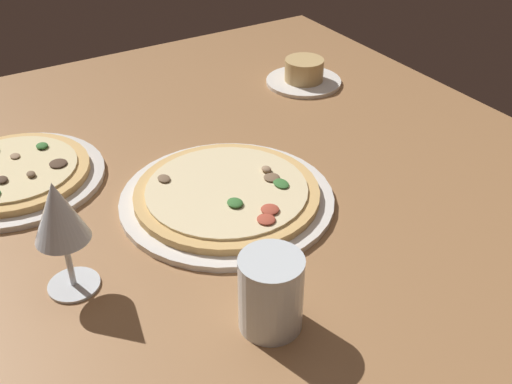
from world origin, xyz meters
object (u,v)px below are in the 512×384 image
Objects in this scene: wine_glass_near at (59,216)px; ramekin_on_saucer at (304,74)px; pizza_side at (14,174)px; pizza_main at (227,196)px; water_glass at (271,296)px.

ramekin_on_saucer is at bearing 120.61° from wine_glass_near.
ramekin_on_saucer is at bearing 96.33° from pizza_side.
pizza_main is 46.62cm from ramekin_on_saucer.
water_glass is (18.72, 18.27, -6.76)cm from wine_glass_near.
pizza_side is at bearing -83.67° from ramekin_on_saucer.
ramekin_on_saucer is at bearing 130.41° from pizza_main.
wine_glass_near is 27.02cm from water_glass.
wine_glass_near is at bearing 0.84° from pizza_side.
wine_glass_near reaches higher than pizza_main.
pizza_main is 1.15× the size of pizza_side.
pizza_side is at bearing -158.84° from water_glass.
water_glass reaches higher than pizza_main.
water_glass is (55.22, -43.42, 2.54)cm from ramekin_on_saucer.
wine_glass_near is (6.29, -26.21, 10.15)cm from pizza_main.
wine_glass_near is at bearing -135.70° from water_glass.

